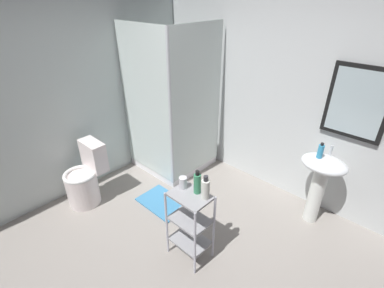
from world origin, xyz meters
TOP-DOWN VIEW (x-y plane):
  - ground_plane at (0.00, 0.00)m, footprint 4.20×4.20m
  - wall_back at (0.01, 1.85)m, footprint 4.20×0.14m
  - wall_left at (-1.85, 0.00)m, footprint 0.10×4.20m
  - shower_stall at (-1.23, 1.19)m, footprint 0.92×0.92m
  - pedestal_sink at (0.67, 1.52)m, footprint 0.46×0.37m
  - sink_faucet at (0.67, 1.64)m, footprint 0.03×0.03m
  - toilet at (-1.48, -0.03)m, footprint 0.37×0.49m
  - storage_cart at (-0.01, 0.23)m, footprint 0.38×0.28m
  - hand_soap_bottle at (0.61, 1.50)m, footprint 0.06×0.06m
  - lotion_bottle_white at (0.12, 0.30)m, footprint 0.07×0.07m
  - body_wash_bottle_green at (0.02, 0.30)m, footprint 0.06×0.06m
  - rinse_cup at (-0.12, 0.27)m, footprint 0.07×0.07m
  - bath_mat at (-0.77, 0.55)m, footprint 0.60×0.40m

SIDE VIEW (x-z plane):
  - ground_plane at x=0.00m, z-range -0.02..0.00m
  - bath_mat at x=-0.77m, z-range 0.00..0.02m
  - toilet at x=-1.48m, z-range -0.07..0.69m
  - storage_cart at x=-0.01m, z-range 0.07..0.81m
  - shower_stall at x=-1.23m, z-range -0.54..1.46m
  - pedestal_sink at x=0.67m, z-range 0.17..0.98m
  - rinse_cup at x=-0.12m, z-range 0.74..0.85m
  - lotion_bottle_white at x=0.12m, z-range 0.72..0.95m
  - body_wash_bottle_green at x=0.02m, z-range 0.73..0.95m
  - sink_faucet at x=0.67m, z-range 0.81..0.91m
  - hand_soap_bottle at x=0.61m, z-range 0.80..0.97m
  - wall_left at x=-1.85m, z-range 0.00..2.50m
  - wall_back at x=0.01m, z-range 0.00..2.50m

